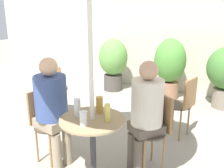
{
  "coord_description": "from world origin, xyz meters",
  "views": [
    {
      "loc": [
        1.54,
        -1.93,
        1.84
      ],
      "look_at": [
        0.22,
        0.44,
        0.99
      ],
      "focal_mm": 42.0,
      "sensor_mm": 36.0,
      "label": 1
    }
  ],
  "objects_px": {
    "beer_glass_3": "(83,119)",
    "potted_plant_1": "(170,65)",
    "bistro_chair_3": "(184,102)",
    "beer_glass_1": "(100,105)",
    "seated_person_1": "(52,104)",
    "cafe_table_near": "(93,137)",
    "seated_person_0": "(146,108)",
    "bistro_chair_2": "(54,86)",
    "bistro_chair_1": "(45,118)",
    "bistro_chair_0": "(156,125)",
    "beer_glass_2": "(77,108)",
    "beer_glass_0": "(107,113)",
    "potted_plant_0": "(113,61)"
  },
  "relations": [
    {
      "from": "beer_glass_3",
      "to": "potted_plant_1",
      "type": "height_order",
      "value": "potted_plant_1"
    },
    {
      "from": "bistro_chair_3",
      "to": "beer_glass_1",
      "type": "bearing_deg",
      "value": -10.84
    },
    {
      "from": "seated_person_1",
      "to": "cafe_table_near",
      "type": "bearing_deg",
      "value": -90.0
    },
    {
      "from": "seated_person_0",
      "to": "bistro_chair_3",
      "type": "bearing_deg",
      "value": 118.69
    },
    {
      "from": "cafe_table_near",
      "to": "potted_plant_1",
      "type": "bearing_deg",
      "value": 92.22
    },
    {
      "from": "bistro_chair_2",
      "to": "beer_glass_3",
      "type": "bearing_deg",
      "value": 121.49
    },
    {
      "from": "bistro_chair_1",
      "to": "beer_glass_3",
      "type": "height_order",
      "value": "beer_glass_3"
    },
    {
      "from": "bistro_chair_0",
      "to": "bistro_chair_3",
      "type": "bearing_deg",
      "value": 123.09
    },
    {
      "from": "seated_person_0",
      "to": "bistro_chair_0",
      "type": "bearing_deg",
      "value": 90.0
    },
    {
      "from": "bistro_chair_0",
      "to": "potted_plant_1",
      "type": "relative_size",
      "value": 0.73
    },
    {
      "from": "cafe_table_near",
      "to": "potted_plant_1",
      "type": "xyz_separation_m",
      "value": [
        -0.11,
        2.9,
        0.14
      ]
    },
    {
      "from": "bistro_chair_0",
      "to": "beer_glass_2",
      "type": "relative_size",
      "value": 4.7
    },
    {
      "from": "bistro_chair_2",
      "to": "beer_glass_1",
      "type": "relative_size",
      "value": 4.99
    },
    {
      "from": "seated_person_1",
      "to": "potted_plant_1",
      "type": "bearing_deg",
      "value": -1.21
    },
    {
      "from": "bistro_chair_0",
      "to": "seated_person_0",
      "type": "bearing_deg",
      "value": -90.0
    },
    {
      "from": "beer_glass_1",
      "to": "beer_glass_3",
      "type": "distance_m",
      "value": 0.33
    },
    {
      "from": "bistro_chair_1",
      "to": "potted_plant_1",
      "type": "bearing_deg",
      "value": -4.01
    },
    {
      "from": "bistro_chair_1",
      "to": "beer_glass_1",
      "type": "distance_m",
      "value": 0.78
    },
    {
      "from": "seated_person_1",
      "to": "beer_glass_1",
      "type": "bearing_deg",
      "value": -74.27
    },
    {
      "from": "bistro_chair_0",
      "to": "beer_glass_3",
      "type": "bearing_deg",
      "value": -82.71
    },
    {
      "from": "bistro_chair_3",
      "to": "seated_person_0",
      "type": "bearing_deg",
      "value": 2.84
    },
    {
      "from": "bistro_chair_1",
      "to": "beer_glass_0",
      "type": "distance_m",
      "value": 0.95
    },
    {
      "from": "bistro_chair_1",
      "to": "beer_glass_2",
      "type": "height_order",
      "value": "beer_glass_2"
    },
    {
      "from": "cafe_table_near",
      "to": "bistro_chair_1",
      "type": "relative_size",
      "value": 0.85
    },
    {
      "from": "seated_person_1",
      "to": "potted_plant_0",
      "type": "height_order",
      "value": "seated_person_1"
    },
    {
      "from": "bistro_chair_0",
      "to": "bistro_chair_1",
      "type": "relative_size",
      "value": 1.0
    },
    {
      "from": "beer_glass_0",
      "to": "bistro_chair_1",
      "type": "bearing_deg",
      "value": 174.23
    },
    {
      "from": "beer_glass_0",
      "to": "bistro_chair_3",
      "type": "bearing_deg",
      "value": 75.03
    },
    {
      "from": "seated_person_0",
      "to": "potted_plant_1",
      "type": "xyz_separation_m",
      "value": [
        -0.49,
        2.43,
        -0.07
      ]
    },
    {
      "from": "beer_glass_0",
      "to": "beer_glass_2",
      "type": "xyz_separation_m",
      "value": [
        -0.32,
        -0.04,
        0.0
      ]
    },
    {
      "from": "beer_glass_2",
      "to": "beer_glass_3",
      "type": "height_order",
      "value": "beer_glass_2"
    },
    {
      "from": "seated_person_1",
      "to": "bistro_chair_1",
      "type": "bearing_deg",
      "value": 90.0
    },
    {
      "from": "seated_person_1",
      "to": "potted_plant_0",
      "type": "xyz_separation_m",
      "value": [
        -0.74,
        2.75,
        -0.12
      ]
    },
    {
      "from": "seated_person_1",
      "to": "beer_glass_3",
      "type": "relative_size",
      "value": 9.15
    },
    {
      "from": "bistro_chair_0",
      "to": "bistro_chair_3",
      "type": "xyz_separation_m",
      "value": [
        0.08,
        0.87,
        0.0
      ]
    },
    {
      "from": "bistro_chair_3",
      "to": "beer_glass_0",
      "type": "height_order",
      "value": "beer_glass_0"
    },
    {
      "from": "bistro_chair_3",
      "to": "potted_plant_0",
      "type": "xyz_separation_m",
      "value": [
        -1.88,
        1.4,
        0.1
      ]
    },
    {
      "from": "bistro_chair_2",
      "to": "beer_glass_1",
      "type": "distance_m",
      "value": 1.79
    },
    {
      "from": "seated_person_1",
      "to": "beer_glass_0",
      "type": "relative_size",
      "value": 7.15
    },
    {
      "from": "potted_plant_0",
      "to": "cafe_table_near",
      "type": "bearing_deg",
      "value": -64.88
    },
    {
      "from": "potted_plant_0",
      "to": "bistro_chair_0",
      "type": "bearing_deg",
      "value": -51.6
    },
    {
      "from": "bistro_chair_2",
      "to": "beer_glass_0",
      "type": "bearing_deg",
      "value": 128.3
    },
    {
      "from": "seated_person_1",
      "to": "beer_glass_3",
      "type": "xyz_separation_m",
      "value": [
        0.61,
        -0.25,
        0.06
      ]
    },
    {
      "from": "beer_glass_2",
      "to": "beer_glass_0",
      "type": "bearing_deg",
      "value": 6.76
    },
    {
      "from": "bistro_chair_0",
      "to": "potted_plant_1",
      "type": "bearing_deg",
      "value": 142.37
    },
    {
      "from": "bistro_chair_0",
      "to": "potted_plant_0",
      "type": "distance_m",
      "value": 2.89
    },
    {
      "from": "bistro_chair_1",
      "to": "seated_person_1",
      "type": "height_order",
      "value": "seated_person_1"
    },
    {
      "from": "cafe_table_near",
      "to": "bistro_chair_1",
      "type": "height_order",
      "value": "bistro_chair_1"
    },
    {
      "from": "seated_person_1",
      "to": "seated_person_0",
      "type": "bearing_deg",
      "value": -59.98
    },
    {
      "from": "bistro_chair_1",
      "to": "bistro_chair_3",
      "type": "xyz_separation_m",
      "value": [
        1.28,
        1.34,
        0.0
      ]
    }
  ]
}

